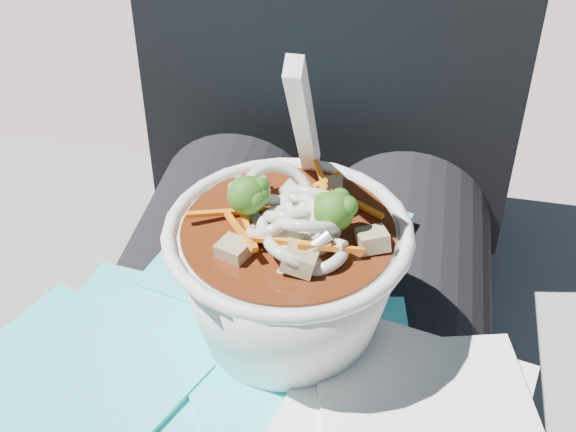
% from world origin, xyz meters
% --- Properties ---
extents(lap, '(0.32, 0.48, 0.16)m').
position_xyz_m(lap, '(0.00, 0.00, 0.50)').
color(lap, black).
rests_on(lap, stone_ledge).
extents(person_body, '(0.34, 0.94, 0.97)m').
position_xyz_m(person_body, '(0.00, 0.09, 0.53)').
color(person_body, black).
rests_on(person_body, ground).
extents(plastic_bag, '(0.35, 0.35, 0.01)m').
position_xyz_m(plastic_bag, '(-0.02, -0.05, 0.58)').
color(plastic_bag, '#33D1D5').
rests_on(plastic_bag, lap).
extents(napkins, '(0.17, 0.16, 0.01)m').
position_xyz_m(napkins, '(0.10, -0.08, 0.59)').
color(napkins, white).
rests_on(napkins, plastic_bag).
extents(udon_bowl, '(0.19, 0.19, 0.20)m').
position_xyz_m(udon_bowl, '(0.01, -0.02, 0.64)').
color(udon_bowl, white).
rests_on(udon_bowl, plastic_bag).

